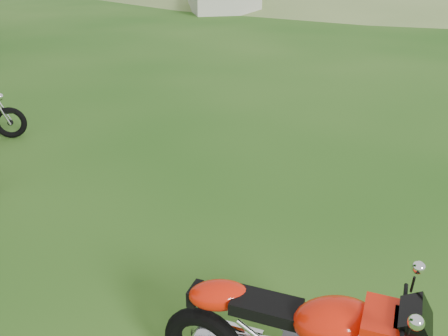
{
  "coord_description": "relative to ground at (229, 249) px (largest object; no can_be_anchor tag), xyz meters",
  "views": [
    {
      "loc": [
        -0.22,
        -4.48,
        3.0
      ],
      "look_at": [
        -0.04,
        0.4,
        0.77
      ],
      "focal_mm": 40.0,
      "sensor_mm": 36.0,
      "label": 1
    }
  ],
  "objects": [
    {
      "name": "ground",
      "position": [
        0.0,
        0.0,
        0.0
      ],
      "size": [
        120.0,
        120.0,
        0.0
      ],
      "primitive_type": "plane",
      "color": "#195011",
      "rests_on": "ground"
    }
  ]
}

